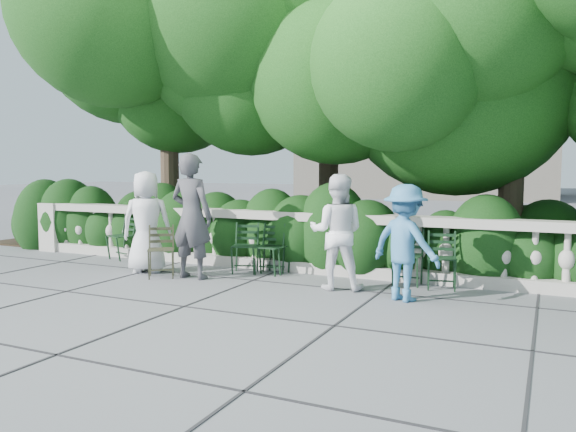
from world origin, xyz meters
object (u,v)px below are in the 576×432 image
at_px(chair_c, 243,275).
at_px(chair_e, 405,287).
at_px(chair_b, 265,276).
at_px(chair_weathered, 161,279).
at_px(person_older_blue, 405,243).
at_px(chair_a, 115,260).
at_px(chair_d, 271,275).
at_px(person_woman_grey, 192,216).
at_px(chair_f, 441,291).
at_px(person_businessman, 147,222).
at_px(person_casual_man, 337,232).

height_order(chair_c, chair_e, same).
bearing_deg(chair_e, chair_b, -177.45).
distance_m(chair_weathered, person_older_blue, 3.84).
height_order(chair_a, chair_d, same).
xyz_separation_m(chair_a, chair_weathered, (1.91, -1.08, 0.00)).
distance_m(chair_e, person_older_blue, 1.12).
xyz_separation_m(chair_b, chair_e, (2.23, 0.13, 0.00)).
bearing_deg(chair_weathered, chair_b, -0.13).
bearing_deg(chair_b, person_woman_grey, -145.80).
bearing_deg(chair_f, person_businessman, 175.56).
relative_size(chair_a, person_woman_grey, 0.43).
relative_size(chair_weathered, person_businessman, 0.50).
bearing_deg(chair_a, chair_f, 16.65).
distance_m(chair_c, chair_f, 3.14).
bearing_deg(chair_b, chair_weathered, -145.02).
bearing_deg(person_casual_man, person_woman_grey, -7.51).
bearing_deg(chair_d, chair_c, -152.76).
relative_size(chair_a, chair_b, 1.00).
bearing_deg(chair_e, person_businessman, -171.61).
xyz_separation_m(chair_c, chair_f, (3.14, 0.11, 0.00)).
distance_m(chair_c, person_woman_grey, 1.28).
relative_size(chair_f, chair_weathered, 1.00).
bearing_deg(chair_e, chair_weathered, -164.20).
bearing_deg(person_casual_man, person_older_blue, 152.22).
bearing_deg(chair_weathered, chair_d, 3.00).
relative_size(person_woman_grey, person_older_blue, 1.29).
bearing_deg(chair_b, person_casual_man, -16.51).
xyz_separation_m(chair_weathered, person_older_blue, (3.75, 0.25, 0.76)).
xyz_separation_m(chair_weathered, person_woman_grey, (0.39, 0.29, 0.98)).
height_order(chair_weathered, person_woman_grey, person_woman_grey).
bearing_deg(person_casual_man, chair_weathered, -2.35).
distance_m(chair_weathered, person_businessman, 1.09).
relative_size(chair_d, person_older_blue, 0.55).
bearing_deg(chair_e, person_older_blue, -77.85).
bearing_deg(person_businessman, chair_b, 171.38).
distance_m(chair_a, chair_b, 3.25).
bearing_deg(chair_e, chair_c, -176.93).
height_order(chair_e, person_woman_grey, person_woman_grey).
relative_size(chair_a, chair_c, 1.00).
relative_size(chair_a, chair_e, 1.00).
bearing_deg(chair_f, person_older_blue, -126.78).
height_order(chair_c, chair_weathered, same).
bearing_deg(chair_f, chair_a, 167.45).
xyz_separation_m(chair_a, chair_f, (6.01, -0.08, 0.00)).
distance_m(chair_d, person_businessman, 2.23).
bearing_deg(chair_c, chair_e, -13.85).
bearing_deg(person_businessman, person_casual_man, 157.94).
distance_m(person_woman_grey, person_casual_man, 2.34).
relative_size(chair_e, person_woman_grey, 0.43).
distance_m(chair_d, person_older_blue, 2.63).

